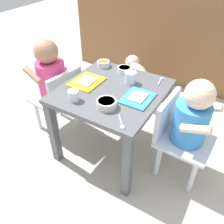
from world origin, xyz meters
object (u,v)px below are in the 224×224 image
food_tray_right (138,98)px  water_cup_right (130,78)px  seated_child_right (189,120)px  spoon_by_left_tray (121,123)px  dog (137,75)px  cereal_bowl_left_side (124,69)px  veggie_bowl_near (103,64)px  spoon_by_right_tray (160,80)px  water_cup_left (74,96)px  seated_child_left (53,79)px  dining_table (112,101)px  food_tray_left (87,82)px  veggie_bowl_far (106,104)px

food_tray_right → water_cup_right: size_ratio=2.61×
seated_child_right → spoon_by_left_tray: (-0.25, -0.27, 0.07)m
dog → cereal_bowl_left_side: bearing=-76.0°
spoon_by_left_tray → food_tray_right: bearing=96.6°
veggie_bowl_near → spoon_by_left_tray: veggie_bowl_near is taller
food_tray_right → veggie_bowl_near: 0.43m
cereal_bowl_left_side → spoon_by_right_tray: 0.24m
dog → seated_child_right: bearing=-46.2°
water_cup_left → spoon_by_left_tray: size_ratio=0.67×
spoon_by_right_tray → veggie_bowl_near: bearing=-178.1°
seated_child_left → dog: (0.29, 0.66, -0.20)m
seated_child_left → veggie_bowl_near: 0.34m
dining_table → dog: 0.68m
dining_table → seated_child_left: (-0.44, -0.02, 0.03)m
food_tray_left → spoon_by_right_tray: food_tray_left is taller
water_cup_right → veggie_bowl_far: bearing=-88.0°
cereal_bowl_left_side → veggie_bowl_near: bearing=-179.1°
food_tray_right → veggie_bowl_near: (-0.36, 0.23, 0.01)m
water_cup_right → spoon_by_left_tray: size_ratio=0.82×
spoon_by_left_tray → veggie_bowl_far: bearing=149.5°
veggie_bowl_far → spoon_by_right_tray: (0.13, 0.39, -0.02)m
seated_child_right → water_cup_left: 0.60m
veggie_bowl_far → cereal_bowl_left_side: bearing=105.4°
dining_table → spoon_by_right_tray: 0.31m
spoon_by_right_tray → dog: bearing=129.6°
water_cup_left → spoon_by_right_tray: water_cup_left is taller
dog → spoon_by_left_tray: bearing=-69.0°
spoon_by_left_tray → water_cup_left: bearing=172.4°
seated_child_left → food_tray_left: (0.27, 0.00, 0.06)m
seated_child_right → veggie_bowl_far: bearing=-152.3°
food_tray_left → water_cup_left: water_cup_left is taller
dining_table → seated_child_left: seated_child_left is taller
dining_table → cereal_bowl_left_side: (-0.04, 0.22, 0.10)m
cereal_bowl_left_side → spoon_by_left_tray: 0.51m
water_cup_right → spoon_by_right_tray: size_ratio=0.70×
water_cup_left → cereal_bowl_left_side: water_cup_left is taller
dog → veggie_bowl_near: bearing=-96.3°
water_cup_right → veggie_bowl_near: size_ratio=0.87×
seated_child_right → spoon_by_right_tray: (-0.24, 0.19, 0.07)m
cereal_bowl_left_side → water_cup_right: bearing=-47.6°
water_cup_right → veggie_bowl_far: water_cup_right is taller
water_cup_right → spoon_by_left_tray: (0.14, -0.35, -0.03)m
food_tray_right → spoon_by_right_tray: bearing=82.5°
dining_table → spoon_by_right_tray: spoon_by_right_tray is taller
food_tray_left → cereal_bowl_left_side: size_ratio=2.16×
dog → spoon_by_right_tray: size_ratio=3.63×
seated_child_left → veggie_bowl_near: size_ratio=8.25×
food_tray_left → food_tray_right: 0.33m
seated_child_left → food_tray_right: 0.60m
dining_table → water_cup_left: size_ratio=10.12×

